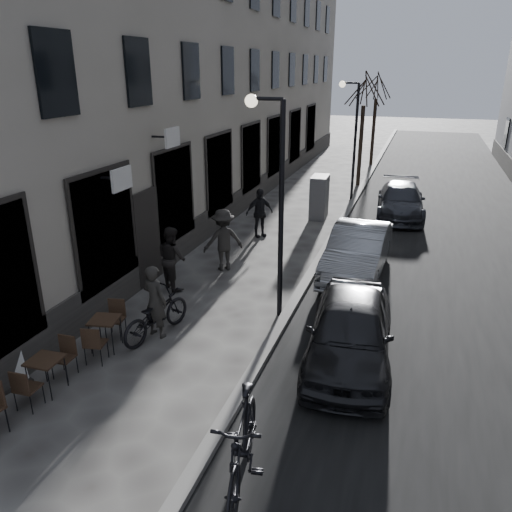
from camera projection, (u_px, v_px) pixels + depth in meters
The scene contains 21 objects.
ground at pixel (158, 510), 6.75m from camera, with size 120.00×120.00×0.00m, color #3C3936.
road at pixel (441, 218), 19.82m from camera, with size 7.30×60.00×0.00m, color black.
kerb at pixel (349, 209), 20.88m from camera, with size 0.25×60.00×0.12m, color slate.
building_left at pixel (211, 5), 20.33m from camera, with size 4.00×35.00×16.00m, color gray.
streetlamp_near at pixel (274, 186), 11.01m from camera, with size 0.90×0.28×5.09m.
streetlamp_far at pixel (352, 128), 21.66m from camera, with size 0.90×0.28×5.09m.
tree_near at pixel (365, 89), 23.77m from camera, with size 2.40×2.40×5.70m.
tree_far at pixel (377, 85), 29.10m from camera, with size 2.40×2.40×5.70m.
bistro_set_b at pixel (46, 372), 9.09m from camera, with size 0.57×1.37×0.80m.
bistro_set_c at pixel (106, 330), 10.49m from camera, with size 0.68×1.45×0.83m.
sign_board at pixel (7, 366), 9.24m from camera, with size 0.53×0.69×1.08m.
utility_cabinet at pixel (319, 197), 19.58m from camera, with size 0.62×1.12×1.68m, color #5A5A5C.
bicycle at pixel (156, 315), 10.98m from camera, with size 0.68×1.95×1.02m, color black.
cyclist_rider at pixel (155, 301), 10.87m from camera, with size 0.61×0.40×1.67m, color #282623.
pedestrian_near at pixel (172, 258), 13.27m from camera, with size 0.84×0.65×1.72m, color black.
pedestrian_mid at pixel (223, 240), 14.49m from camera, with size 1.18×0.68×1.83m, color #262421.
pedestrian_far at pixel (259, 213), 17.40m from camera, with size 1.01×0.42×1.72m, color black.
car_near at pixel (350, 330), 9.95m from camera, with size 1.65×4.10×1.40m, color black.
car_mid at pixel (358, 251), 14.24m from camera, with size 1.49×4.26×1.40m, color #9B9FA4.
car_far at pixel (401, 201), 19.88m from camera, with size 1.78×4.39×1.27m, color #32343B.
moped at pixel (242, 444), 6.94m from camera, with size 0.65×2.30×1.39m, color black.
Camera 1 is at (2.86, -4.42, 5.61)m, focal length 35.00 mm.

